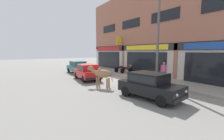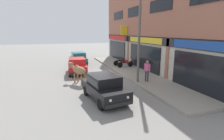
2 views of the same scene
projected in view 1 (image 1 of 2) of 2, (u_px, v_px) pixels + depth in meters
name	position (u px, v px, depth m)	size (l,w,h in m)	color
ground_plane	(105.00, 80.00, 14.01)	(90.00, 90.00, 0.00)	gray
sidewalk	(134.00, 75.00, 16.00)	(19.00, 2.91, 0.16)	gray
shop_building	(147.00, 32.00, 16.35)	(23.00, 1.40, 9.89)	#9E604C
cow	(102.00, 74.00, 10.97)	(1.95, 1.26, 1.61)	#936B47
car_0	(78.00, 66.00, 18.06)	(3.63, 1.65, 1.46)	black
car_1	(149.00, 84.00, 8.37)	(3.76, 2.07, 1.46)	black
car_2	(87.00, 71.00, 13.89)	(3.70, 1.86, 1.46)	black
motorcycle_0	(120.00, 69.00, 18.12)	(0.52, 1.81, 0.88)	black
motorcycle_1	(126.00, 70.00, 17.21)	(0.52, 1.81, 0.88)	black
pedestrian	(164.00, 70.00, 12.22)	(0.44, 0.32, 1.60)	#2D2D33
utility_pole	(158.00, 42.00, 11.68)	(0.18, 0.18, 6.45)	#595651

